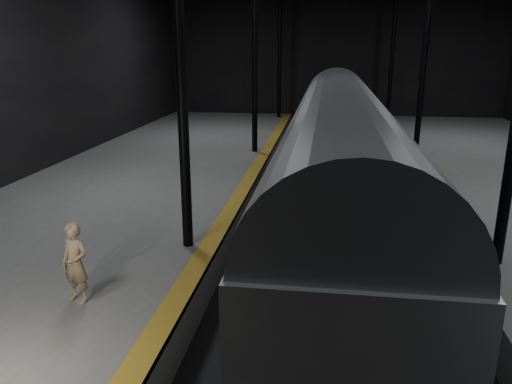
# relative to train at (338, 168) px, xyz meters

# --- Properties ---
(ground) EXTENTS (44.00, 44.00, 0.00)m
(ground) POSITION_rel_train_xyz_m (0.00, 2.12, -2.75)
(ground) COLOR black
(ground) RESTS_ON ground
(platform_left) EXTENTS (9.00, 43.80, 1.00)m
(platform_left) POSITION_rel_train_xyz_m (-7.50, 2.12, -2.25)
(platform_left) COLOR #585855
(platform_left) RESTS_ON ground
(tactile_strip) EXTENTS (0.50, 43.80, 0.01)m
(tactile_strip) POSITION_rel_train_xyz_m (-3.25, 2.12, -1.75)
(tactile_strip) COLOR olive
(tactile_strip) RESTS_ON platform_left
(track) EXTENTS (2.40, 43.00, 0.24)m
(track) POSITION_rel_train_xyz_m (0.00, 2.12, -2.68)
(track) COLOR #3F3328
(track) RESTS_ON ground
(train) EXTENTS (2.77, 18.45, 4.93)m
(train) POSITION_rel_train_xyz_m (0.00, 0.00, 0.00)
(train) COLOR #A4A6AC
(train) RESTS_ON ground
(woman) EXTENTS (0.71, 0.57, 1.67)m
(woman) POSITION_rel_train_xyz_m (-5.19, -5.07, -0.91)
(woman) COLOR #9C8360
(woman) RESTS_ON platform_left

